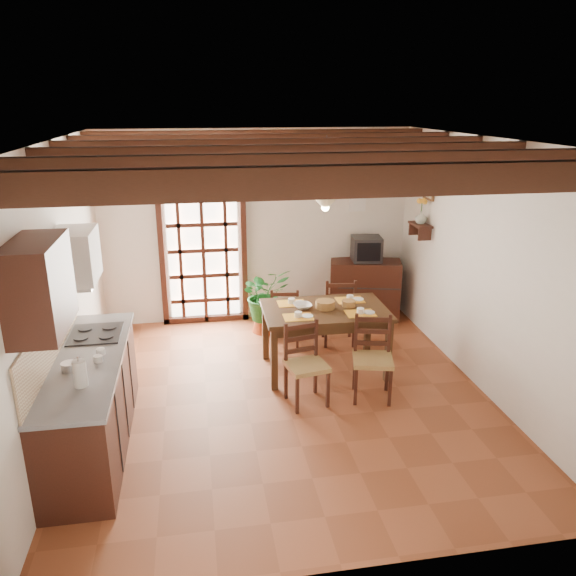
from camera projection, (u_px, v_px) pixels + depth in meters
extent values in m
plane|color=brown|center=(285.00, 396.00, 6.32)|extent=(5.00, 5.00, 0.00)
cube|color=silver|center=(257.00, 227.00, 8.20)|extent=(4.50, 0.02, 2.80)
cube|color=silver|center=(349.00, 396.00, 3.53)|extent=(4.50, 0.02, 2.80)
cube|color=silver|center=(59.00, 290.00, 5.51)|extent=(0.02, 5.00, 2.80)
cube|color=silver|center=(485.00, 268.00, 6.23)|extent=(0.02, 5.00, 2.80)
cube|color=white|center=(285.00, 140.00, 5.42)|extent=(4.50, 5.00, 0.02)
cube|color=black|center=(339.00, 181.00, 3.50)|extent=(4.50, 0.14, 0.20)
cube|color=black|center=(312.00, 166.00, 4.28)|extent=(4.50, 0.14, 0.20)
cube|color=black|center=(292.00, 156.00, 5.07)|extent=(4.50, 0.14, 0.20)
cube|color=black|center=(278.00, 148.00, 5.85)|extent=(4.50, 0.14, 0.20)
cube|color=black|center=(268.00, 142.00, 6.63)|extent=(4.50, 0.14, 0.20)
cube|color=black|center=(259.00, 138.00, 7.42)|extent=(4.50, 0.14, 0.20)
cube|color=white|center=(203.00, 249.00, 8.16)|extent=(1.01, 0.02, 2.11)
cube|color=#331710|center=(199.00, 170.00, 7.75)|extent=(1.26, 0.10, 0.08)
cube|color=#331710|center=(162.00, 252.00, 8.02)|extent=(0.08, 0.10, 2.28)
cube|color=#331710|center=(244.00, 249.00, 8.21)|extent=(0.08, 0.10, 2.28)
cube|color=#331710|center=(203.00, 251.00, 8.10)|extent=(1.01, 0.03, 2.02)
cube|color=#331710|center=(92.00, 404.00, 5.31)|extent=(0.60, 2.20, 0.88)
cube|color=slate|center=(87.00, 360.00, 5.16)|extent=(0.64, 2.25, 0.04)
cube|color=tan|center=(51.00, 339.00, 5.04)|extent=(0.02, 2.20, 0.50)
cube|color=#331710|center=(39.00, 286.00, 4.18)|extent=(0.35, 0.80, 0.70)
cube|color=white|center=(75.00, 256.00, 5.39)|extent=(0.38, 0.60, 0.50)
cube|color=silver|center=(79.00, 282.00, 5.47)|extent=(0.32, 0.55, 0.04)
cube|color=black|center=(96.00, 334.00, 5.66)|extent=(0.50, 0.55, 0.02)
cylinder|color=white|center=(80.00, 374.00, 4.61)|extent=(0.11, 0.11, 0.24)
cylinder|color=silver|center=(69.00, 368.00, 4.89)|extent=(0.14, 0.14, 0.10)
cube|color=#3A2413|center=(325.00, 311.00, 6.71)|extent=(1.48, 0.96, 0.05)
cube|color=#3A2413|center=(325.00, 317.00, 6.74)|extent=(1.33, 0.86, 0.11)
cube|color=#3A2413|center=(368.00, 325.00, 7.33)|extent=(0.07, 0.07, 0.75)
cube|color=#3A2413|center=(265.00, 332.00, 7.13)|extent=(0.07, 0.07, 0.75)
cube|color=#3A2413|center=(388.00, 352.00, 6.56)|extent=(0.07, 0.07, 0.75)
cube|color=#3A2413|center=(274.00, 360.00, 6.36)|extent=(0.07, 0.07, 0.75)
cube|color=#9F7D44|center=(307.00, 366.00, 6.04)|extent=(0.49, 0.47, 0.05)
cube|color=#331710|center=(301.00, 341.00, 6.12)|extent=(0.41, 0.12, 0.46)
cube|color=#331710|center=(307.00, 384.00, 6.12)|extent=(0.46, 0.45, 0.45)
cube|color=#9F7D44|center=(373.00, 360.00, 6.15)|extent=(0.52, 0.50, 0.05)
cube|color=#331710|center=(373.00, 334.00, 6.24)|extent=(0.43, 0.14, 0.47)
cube|color=#331710|center=(372.00, 379.00, 6.22)|extent=(0.49, 0.48, 0.46)
cube|color=#9F7D44|center=(285.00, 317.00, 7.49)|extent=(0.45, 0.43, 0.05)
cube|color=#331710|center=(285.00, 306.00, 7.27)|extent=(0.39, 0.10, 0.43)
cube|color=#331710|center=(285.00, 331.00, 7.56)|extent=(0.43, 0.41, 0.42)
cube|color=#9F7D44|center=(339.00, 310.00, 7.59)|extent=(0.48, 0.46, 0.05)
cube|color=#331710|center=(341.00, 298.00, 7.35)|extent=(0.44, 0.09, 0.48)
cube|color=#331710|center=(338.00, 326.00, 7.66)|extent=(0.46, 0.44, 0.46)
cube|color=gold|center=(298.00, 314.00, 6.42)|extent=(0.34, 0.25, 0.01)
cube|color=gold|center=(361.00, 310.00, 6.53)|extent=(0.34, 0.25, 0.01)
cube|color=gold|center=(291.00, 300.00, 6.85)|extent=(0.34, 0.25, 0.01)
cube|color=gold|center=(350.00, 297.00, 6.97)|extent=(0.34, 0.25, 0.01)
cylinder|color=olive|center=(325.00, 301.00, 6.68)|extent=(0.23, 0.23, 0.09)
imported|color=white|center=(303.00, 306.00, 6.71)|extent=(0.24, 0.24, 0.05)
cube|color=#331710|center=(365.00, 289.00, 8.51)|extent=(1.12, 0.71, 0.88)
cube|color=black|center=(366.00, 249.00, 8.30)|extent=(0.47, 0.43, 0.36)
cube|color=black|center=(370.00, 252.00, 8.13)|extent=(0.34, 0.06, 0.27)
cube|color=white|center=(357.00, 201.00, 8.31)|extent=(0.25, 0.03, 0.32)
cone|color=#933615|center=(265.00, 324.00, 8.07)|extent=(0.38, 0.38, 0.23)
imported|color=#144C19|center=(265.00, 294.00, 7.92)|extent=(2.18, 2.01, 1.99)
cube|color=#331710|center=(420.00, 225.00, 7.66)|extent=(0.20, 0.42, 0.03)
cube|color=#331710|center=(425.00, 234.00, 7.53)|extent=(0.18, 0.03, 0.18)
cube|color=#331710|center=(415.00, 228.00, 7.84)|extent=(0.18, 0.03, 0.18)
imported|color=#B2BFB2|center=(421.00, 217.00, 7.62)|extent=(0.15, 0.15, 0.15)
sphere|color=gold|center=(422.00, 202.00, 7.56)|extent=(0.14, 0.14, 0.14)
cylinder|color=#144C19|center=(421.00, 213.00, 7.61)|extent=(0.01, 0.01, 0.28)
cube|color=brown|center=(429.00, 188.00, 7.51)|extent=(0.03, 0.32, 0.32)
cube|color=#C3B292|center=(428.00, 188.00, 7.51)|extent=(0.01, 0.26, 0.26)
cylinder|color=black|center=(326.00, 168.00, 6.27)|extent=(0.01, 0.01, 0.70)
cone|color=#F0EDC1|center=(325.00, 200.00, 6.39)|extent=(0.36, 0.36, 0.14)
sphere|color=#FFD88C|center=(325.00, 207.00, 6.42)|extent=(0.09, 0.09, 0.09)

